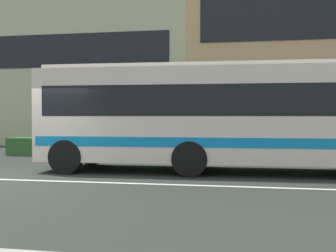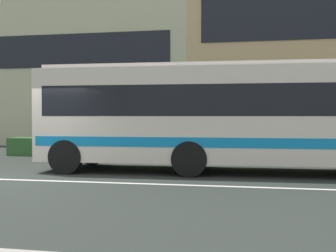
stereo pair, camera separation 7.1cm
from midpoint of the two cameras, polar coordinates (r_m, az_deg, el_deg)
ground_plane at (r=11.80m, az=-18.76°, el=-6.98°), size 160.00×160.00×0.00m
lane_centre_line at (r=11.80m, az=-18.76°, el=-6.96°), size 60.00×0.16×0.01m
hedge_row_far at (r=17.16m, az=-2.54°, el=-3.02°), size 12.11×1.10×0.76m
apartment_block_left at (r=29.98m, az=-16.81°, el=6.80°), size 21.40×9.76×9.08m
transit_bus at (r=12.75m, az=6.54°, el=1.70°), size 10.63×2.84×3.22m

